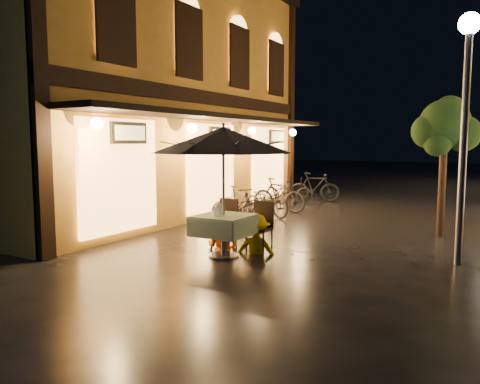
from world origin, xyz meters
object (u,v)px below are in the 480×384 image
Objects in this scene: patio_umbrella at (223,140)px; person_orange at (223,213)px; streetlamp_near at (466,94)px; person_yellow at (257,216)px; table_lantern at (218,209)px; bicycle_0 at (241,207)px; cafe_table at (224,225)px.

patio_umbrella reaches higher than person_orange.
streetlamp_near is 4.19m from patio_umbrella.
patio_umbrella is 1.82× the size of person_yellow.
table_lantern is at bearing 50.14° from person_yellow.
table_lantern is 0.86m from person_orange.
person_yellow is (0.75, 0.03, 0.01)m from person_orange.
table_lantern reaches higher than bicycle_0.
person_yellow is at bearing 64.44° from table_lantern.
person_yellow reaches higher than table_lantern.
bicycle_0 is at bearing -71.05° from person_orange.
cafe_table is at bearing 90.00° from table_lantern.
table_lantern is (0.00, -0.18, 0.33)m from cafe_table.
person_yellow reaches higher than bicycle_0.
patio_umbrella is at bearing -26.57° from cafe_table.
cafe_table is 0.59× the size of bicycle_0.
table_lantern is 0.15× the size of bicycle_0.
person_yellow is at bearing 58.26° from patio_umbrella.
person_yellow is at bearing -153.70° from bicycle_0.
person_orange is at bearing 123.74° from cafe_table.
person_orange is (-0.38, 0.57, -1.44)m from patio_umbrella.
streetlamp_near reaches higher than table_lantern.
person_orange is 0.99× the size of person_yellow.
streetlamp_near is 16.92× the size of table_lantern.
table_lantern reaches higher than cafe_table.
cafe_table is (-3.80, -1.57, -2.33)m from streetlamp_near.
cafe_table is 0.69× the size of person_yellow.
person_orange reaches higher than bicycle_0.
person_orange reaches higher than cafe_table.
cafe_table is 3.57m from bicycle_0.
person_yellow is at bearing 58.26° from cafe_table.
streetlamp_near is 4.19m from person_yellow.
person_yellow is (0.37, 0.78, -0.20)m from table_lantern.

